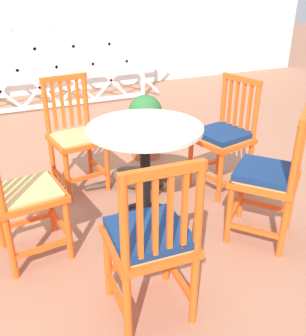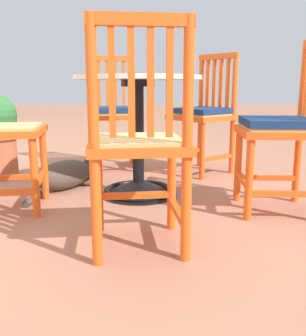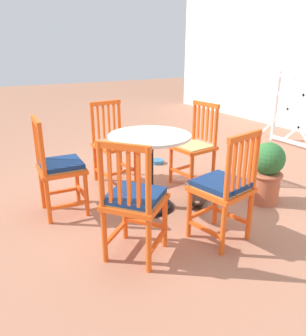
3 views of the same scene
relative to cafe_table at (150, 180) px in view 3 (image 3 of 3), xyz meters
name	(u,v)px [view 3 (image 3 of 3)]	position (x,y,z in m)	size (l,w,h in m)	color
ground_plane	(147,200)	(-0.15, 0.04, -0.28)	(24.00, 24.00, 0.00)	#A36B51
cafe_table	(150,180)	(0.00, 0.00, 0.00)	(0.76, 0.76, 0.73)	black
orange_chair_at_corner	(223,188)	(0.78, 0.22, 0.16)	(0.47, 0.47, 0.91)	#EA5619
orange_chair_facing_out	(195,147)	(-0.29, 0.73, 0.15)	(0.45, 0.45, 0.91)	#EA5619
orange_chair_by_planter	(113,145)	(-0.81, -0.03, 0.15)	(0.44, 0.44, 0.91)	#EA5619
orange_chair_near_fence	(59,168)	(-0.31, -0.77, 0.16)	(0.42, 0.42, 0.91)	#EA5619
orange_chair_tucked_in	(134,201)	(0.65, -0.48, 0.16)	(0.56, 0.56, 0.91)	#EA5619
tabby_cat	(199,194)	(0.16, 0.47, -0.19)	(0.67, 0.44, 0.23)	#4C4238
terracotta_planter	(267,171)	(0.46, 1.06, 0.04)	(0.32, 0.32, 0.62)	#B25B3D
pet_water_bowl	(157,162)	(-1.09, 0.71, -0.26)	(0.17, 0.17, 0.05)	teal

